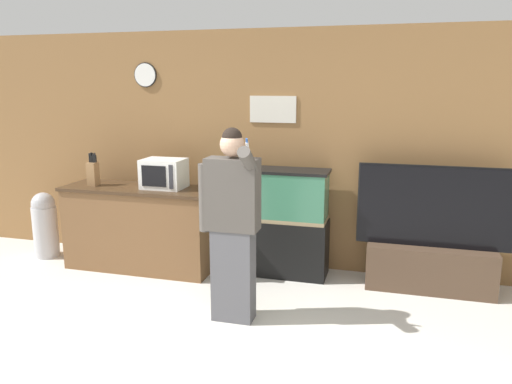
{
  "coord_description": "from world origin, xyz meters",
  "views": [
    {
      "loc": [
        1.35,
        -2.57,
        2.03
      ],
      "look_at": [
        0.16,
        1.75,
        1.05
      ],
      "focal_mm": 35.0,
      "sensor_mm": 36.0,
      "label": 1
    }
  ],
  "objects_px": {
    "knife_block": "(93,173)",
    "aquarium_on_stand": "(281,222)",
    "tv_on_stand": "(431,254)",
    "trash_bin": "(45,224)",
    "counter_island": "(140,228)",
    "microwave": "(164,174)",
    "person_standing": "(232,223)"
  },
  "relations": [
    {
      "from": "counter_island",
      "to": "trash_bin",
      "type": "distance_m",
      "value": 1.28
    },
    {
      "from": "person_standing",
      "to": "counter_island",
      "type": "bearing_deg",
      "value": 146.16
    },
    {
      "from": "aquarium_on_stand",
      "to": "counter_island",
      "type": "bearing_deg",
      "value": -171.13
    },
    {
      "from": "knife_block",
      "to": "trash_bin",
      "type": "bearing_deg",
      "value": 173.52
    },
    {
      "from": "tv_on_stand",
      "to": "person_standing",
      "type": "height_order",
      "value": "person_standing"
    },
    {
      "from": "microwave",
      "to": "knife_block",
      "type": "xyz_separation_m",
      "value": [
        -0.81,
        -0.08,
        -0.02
      ]
    },
    {
      "from": "knife_block",
      "to": "tv_on_stand",
      "type": "bearing_deg",
      "value": 4.15
    },
    {
      "from": "aquarium_on_stand",
      "to": "trash_bin",
      "type": "distance_m",
      "value": 2.83
    },
    {
      "from": "knife_block",
      "to": "person_standing",
      "type": "bearing_deg",
      "value": -24.86
    },
    {
      "from": "microwave",
      "to": "person_standing",
      "type": "xyz_separation_m",
      "value": [
        1.08,
        -0.96,
        -0.21
      ]
    },
    {
      "from": "tv_on_stand",
      "to": "trash_bin",
      "type": "bearing_deg",
      "value": -177.7
    },
    {
      "from": "knife_block",
      "to": "trash_bin",
      "type": "xyz_separation_m",
      "value": [
        -0.76,
        0.09,
        -0.66
      ]
    },
    {
      "from": "tv_on_stand",
      "to": "trash_bin",
      "type": "relative_size",
      "value": 1.89
    },
    {
      "from": "knife_block",
      "to": "counter_island",
      "type": "bearing_deg",
      "value": 5.06
    },
    {
      "from": "knife_block",
      "to": "aquarium_on_stand",
      "type": "distance_m",
      "value": 2.14
    },
    {
      "from": "counter_island",
      "to": "knife_block",
      "type": "xyz_separation_m",
      "value": [
        -0.52,
        -0.05,
        0.6
      ]
    },
    {
      "from": "microwave",
      "to": "tv_on_stand",
      "type": "relative_size",
      "value": 0.3
    },
    {
      "from": "counter_island",
      "to": "person_standing",
      "type": "bearing_deg",
      "value": -33.84
    },
    {
      "from": "microwave",
      "to": "trash_bin",
      "type": "distance_m",
      "value": 1.71
    },
    {
      "from": "microwave",
      "to": "trash_bin",
      "type": "relative_size",
      "value": 0.57
    },
    {
      "from": "microwave",
      "to": "aquarium_on_stand",
      "type": "relative_size",
      "value": 0.39
    },
    {
      "from": "knife_block",
      "to": "aquarium_on_stand",
      "type": "bearing_deg",
      "value": 7.92
    },
    {
      "from": "person_standing",
      "to": "aquarium_on_stand",
      "type": "bearing_deg",
      "value": 81.83
    },
    {
      "from": "counter_island",
      "to": "person_standing",
      "type": "xyz_separation_m",
      "value": [
        1.38,
        -0.92,
        0.41
      ]
    },
    {
      "from": "microwave",
      "to": "aquarium_on_stand",
      "type": "xyz_separation_m",
      "value": [
        1.25,
        0.2,
        -0.51
      ]
    },
    {
      "from": "counter_island",
      "to": "trash_bin",
      "type": "bearing_deg",
      "value": 178.18
    },
    {
      "from": "microwave",
      "to": "person_standing",
      "type": "bearing_deg",
      "value": -41.69
    },
    {
      "from": "counter_island",
      "to": "knife_block",
      "type": "relative_size",
      "value": 4.58
    },
    {
      "from": "microwave",
      "to": "aquarium_on_stand",
      "type": "height_order",
      "value": "microwave"
    },
    {
      "from": "aquarium_on_stand",
      "to": "trash_bin",
      "type": "relative_size",
      "value": 1.48
    },
    {
      "from": "tv_on_stand",
      "to": "person_standing",
      "type": "distance_m",
      "value": 2.11
    },
    {
      "from": "aquarium_on_stand",
      "to": "microwave",
      "type": "bearing_deg",
      "value": -170.75
    }
  ]
}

